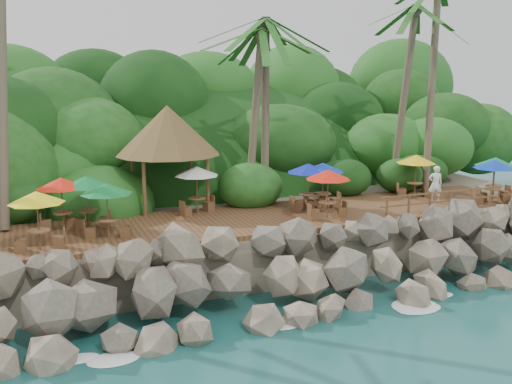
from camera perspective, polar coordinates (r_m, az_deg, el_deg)
name	(u,v)px	position (r m, az deg, el deg)	size (l,w,h in m)	color
ground	(321,324)	(20.51, 6.34, -12.57)	(140.00, 140.00, 0.00)	#19514F
land_base	(193,199)	(34.44, -6.15, -0.68)	(32.00, 25.20, 2.10)	gray
jungle_hill	(164,192)	(41.78, -8.88, -0.02)	(44.80, 28.00, 15.40)	#143811
seawall	(296,273)	(21.73, 3.93, -7.83)	(29.00, 4.00, 2.30)	gray
terrace	(256,220)	(24.93, 0.00, -2.70)	(26.00, 5.00, 0.20)	brown
jungle_foliage	(198,220)	(33.75, -5.65, -2.76)	(44.00, 16.00, 12.00)	#143811
foam_line	(317,319)	(20.74, 5.95, -12.19)	(25.20, 0.80, 0.06)	white
palapa	(168,130)	(26.61, -8.57, 5.94)	(4.70, 4.70, 4.60)	brown
dining_clusters	(253,178)	(24.29, -0.31, 1.32)	(25.52, 5.12, 2.08)	brown
railing	(441,200)	(26.63, 17.49, -0.76)	(6.10, 0.10, 1.00)	brown
waiter	(435,184)	(28.79, 17.00, 0.73)	(0.64, 0.42, 1.76)	white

